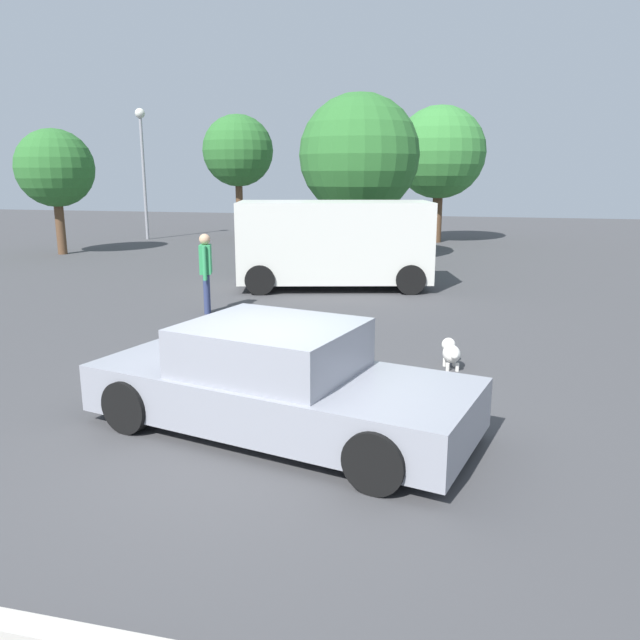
% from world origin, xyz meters
% --- Properties ---
extents(ground_plane, '(80.00, 80.00, 0.00)m').
position_xyz_m(ground_plane, '(0.00, 0.00, 0.00)').
color(ground_plane, '#424244').
extents(sedan_foreground, '(4.85, 2.83, 1.30)m').
position_xyz_m(sedan_foreground, '(0.09, 0.26, 0.60)').
color(sedan_foreground, gray).
rests_on(sedan_foreground, ground_plane).
extents(dog, '(0.36, 0.68, 0.43)m').
position_xyz_m(dog, '(1.99, 3.27, 0.26)').
color(dog, white).
rests_on(dog, ground_plane).
extents(van_white, '(5.37, 3.30, 2.29)m').
position_xyz_m(van_white, '(-1.36, 9.79, 1.23)').
color(van_white, silver).
rests_on(van_white, ground_plane).
extents(pedestrian, '(0.36, 0.54, 1.74)m').
position_xyz_m(pedestrian, '(-3.37, 6.05, 1.04)').
color(pedestrian, navy).
rests_on(pedestrian, ground_plane).
extents(light_post_far, '(0.44, 0.44, 5.86)m').
position_xyz_m(light_post_far, '(-12.60, 20.15, 4.02)').
color(light_post_far, gray).
rests_on(light_post_far, ground_plane).
extents(tree_back_left, '(2.85, 2.85, 4.63)m').
position_xyz_m(tree_back_left, '(-12.99, 14.36, 3.18)').
color(tree_back_left, brown).
rests_on(tree_back_left, ground_plane).
extents(tree_back_center, '(3.96, 3.96, 5.88)m').
position_xyz_m(tree_back_center, '(0.61, 22.07, 3.88)').
color(tree_back_center, brown).
rests_on(tree_back_center, ground_plane).
extents(tree_back_right, '(3.30, 3.30, 5.70)m').
position_xyz_m(tree_back_right, '(-8.68, 21.99, 4.02)').
color(tree_back_right, brown).
rests_on(tree_back_right, ground_plane).
extents(tree_far_right, '(4.07, 4.07, 5.64)m').
position_xyz_m(tree_far_right, '(-1.66, 15.04, 3.60)').
color(tree_far_right, brown).
rests_on(tree_far_right, ground_plane).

